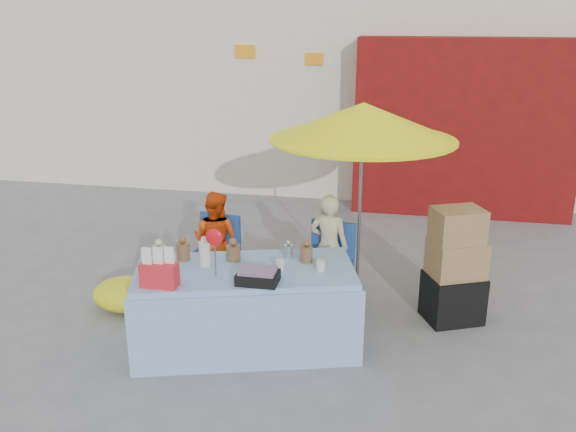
% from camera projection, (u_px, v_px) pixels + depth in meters
% --- Properties ---
extents(ground, '(80.00, 80.00, 0.00)m').
position_uv_depth(ground, '(250.00, 331.00, 5.91)').
color(ground, slate).
rests_on(ground, ground).
extents(backdrop, '(14.00, 8.00, 7.80)m').
position_uv_depth(backdrop, '(371.00, 3.00, 11.81)').
color(backdrop, silver).
rests_on(backdrop, ground).
extents(market_table, '(2.18, 1.46, 1.21)m').
position_uv_depth(market_table, '(245.00, 306.00, 5.56)').
color(market_table, '#96BCF0').
rests_on(market_table, ground).
extents(chair_left, '(0.55, 0.54, 0.85)m').
position_uv_depth(chair_left, '(213.00, 271.00, 6.65)').
color(chair_left, navy).
rests_on(chair_left, ground).
extents(chair_right, '(0.55, 0.54, 0.85)m').
position_uv_depth(chair_right, '(327.00, 280.00, 6.42)').
color(chair_right, navy).
rests_on(chair_right, ground).
extents(vendor_orange, '(0.61, 0.51, 1.12)m').
position_uv_depth(vendor_orange, '(216.00, 241.00, 6.68)').
color(vendor_orange, '#E1430B').
rests_on(vendor_orange, ground).
extents(vendor_beige, '(0.47, 0.35, 1.16)m').
position_uv_depth(vendor_beige, '(329.00, 247.00, 6.44)').
color(vendor_beige, '#C7BD8D').
rests_on(vendor_beige, ground).
extents(umbrella, '(1.90, 1.90, 2.09)m').
position_uv_depth(umbrella, '(363.00, 122.00, 6.10)').
color(umbrella, gray).
rests_on(umbrella, ground).
extents(box_stack, '(0.66, 0.61, 1.17)m').
position_uv_depth(box_stack, '(455.00, 270.00, 5.97)').
color(box_stack, black).
rests_on(box_stack, ground).
extents(tarp_bundle, '(0.86, 0.75, 0.33)m').
position_uv_depth(tarp_bundle, '(127.00, 294.00, 6.32)').
color(tarp_bundle, yellow).
rests_on(tarp_bundle, ground).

